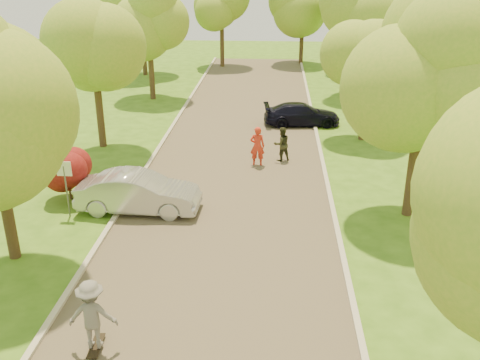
% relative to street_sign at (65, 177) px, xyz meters
% --- Properties ---
extents(ground, '(100.00, 100.00, 0.00)m').
position_rel_street_sign_xyz_m(ground, '(5.80, -4.00, -1.56)').
color(ground, '#376417').
rests_on(ground, ground).
extents(road, '(8.00, 60.00, 0.01)m').
position_rel_street_sign_xyz_m(road, '(5.80, 4.00, -1.56)').
color(road, '#4C4438').
rests_on(road, ground).
extents(curb_left, '(0.18, 60.00, 0.12)m').
position_rel_street_sign_xyz_m(curb_left, '(1.75, 4.00, -1.50)').
color(curb_left, '#B2AD9E').
rests_on(curb_left, ground).
extents(curb_right, '(0.18, 60.00, 0.12)m').
position_rel_street_sign_xyz_m(curb_right, '(9.85, 4.00, -1.50)').
color(curb_right, '#B2AD9E').
rests_on(curb_right, ground).
extents(street_sign, '(0.55, 0.06, 2.17)m').
position_rel_street_sign_xyz_m(street_sign, '(0.00, 0.00, 0.00)').
color(street_sign, '#59595E').
rests_on(street_sign, ground).
extents(red_shrub, '(1.70, 1.70, 1.95)m').
position_rel_street_sign_xyz_m(red_shrub, '(-0.50, 1.50, -0.47)').
color(red_shrub, '#382619').
rests_on(red_shrub, ground).
extents(tree_l_midb, '(4.30, 4.20, 6.62)m').
position_rel_street_sign_xyz_m(tree_l_midb, '(-1.01, 8.00, 3.02)').
color(tree_l_midb, '#382619').
rests_on(tree_l_midb, ground).
extents(tree_l_far, '(4.92, 4.80, 7.79)m').
position_rel_street_sign_xyz_m(tree_l_far, '(-0.59, 18.00, 3.90)').
color(tree_l_far, '#382619').
rests_on(tree_l_far, ground).
extents(tree_r_mida, '(5.13, 5.00, 7.95)m').
position_rel_street_sign_xyz_m(tree_r_mida, '(12.82, 1.00, 3.97)').
color(tree_r_mida, '#382619').
rests_on(tree_r_mida, ground).
extents(tree_r_midb, '(4.51, 4.40, 7.01)m').
position_rel_street_sign_xyz_m(tree_r_midb, '(12.40, 10.00, 3.32)').
color(tree_r_midb, '#382619').
rests_on(tree_r_midb, ground).
extents(tree_r_far, '(5.33, 5.20, 8.34)m').
position_rel_street_sign_xyz_m(tree_r_far, '(13.03, 20.00, 4.27)').
color(tree_r_far, '#382619').
rests_on(tree_r_far, ground).
extents(tree_bg_a, '(5.12, 5.00, 7.72)m').
position_rel_street_sign_xyz_m(tree_bg_a, '(-2.98, 26.00, 3.75)').
color(tree_bg_a, '#382619').
rests_on(tree_bg_a, ground).
extents(tree_bg_b, '(5.12, 5.00, 7.95)m').
position_rel_street_sign_xyz_m(tree_bg_b, '(14.02, 28.00, 3.97)').
color(tree_bg_b, '#382619').
rests_on(tree_bg_b, ground).
extents(tree_bg_c, '(4.92, 4.80, 7.33)m').
position_rel_street_sign_xyz_m(tree_bg_c, '(3.01, 30.00, 3.46)').
color(tree_bg_c, '#382619').
rests_on(tree_bg_c, ground).
extents(tree_bg_d, '(5.12, 5.00, 7.72)m').
position_rel_street_sign_xyz_m(tree_bg_d, '(10.02, 32.00, 3.75)').
color(tree_bg_d, '#382619').
rests_on(tree_bg_d, ground).
extents(silver_sedan, '(4.66, 1.76, 1.52)m').
position_rel_street_sign_xyz_m(silver_sedan, '(2.50, 0.62, -0.81)').
color(silver_sedan, '#AFAFB4').
rests_on(silver_sedan, ground).
extents(dark_sedan, '(4.49, 2.18, 1.26)m').
position_rel_street_sign_xyz_m(dark_sedan, '(9.10, 12.46, -0.93)').
color(dark_sedan, black).
rests_on(dark_sedan, ground).
extents(longboard, '(0.33, 0.95, 0.11)m').
position_rel_street_sign_xyz_m(longboard, '(3.30, -7.16, -1.46)').
color(longboard, black).
rests_on(longboard, ground).
extents(skateboarder, '(1.22, 0.76, 1.82)m').
position_rel_street_sign_xyz_m(skateboarder, '(3.30, -7.16, -0.53)').
color(skateboarder, slate).
rests_on(skateboarder, longboard).
extents(person_striped, '(0.68, 0.45, 1.85)m').
position_rel_street_sign_xyz_m(person_striped, '(6.79, 5.79, -0.64)').
color(person_striped, red).
rests_on(person_striped, ground).
extents(person_olive, '(0.99, 0.91, 1.65)m').
position_rel_street_sign_xyz_m(person_olive, '(7.91, 6.48, -0.74)').
color(person_olive, '#2A2D1B').
rests_on(person_olive, ground).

